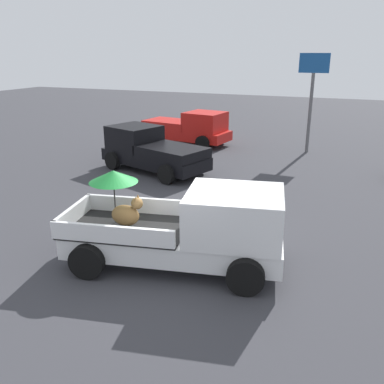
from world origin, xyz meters
name	(u,v)px	position (x,y,z in m)	size (l,w,h in m)	color
ground_plane	(174,264)	(0.00, 0.00, 0.00)	(80.00, 80.00, 0.00)	#38383D
pickup_truck_main	(192,228)	(0.42, 0.09, 0.96)	(5.32, 3.06, 2.19)	black
pickup_truck_red	(151,150)	(-4.35, 7.06, 0.87)	(5.12, 3.27, 1.80)	black
pickup_truck_far	(189,128)	(-4.94, 12.56, 0.87)	(5.01, 2.71, 1.80)	black
motel_sign	(313,83)	(1.28, 13.04, 3.36)	(1.40, 0.16, 4.75)	#59595B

